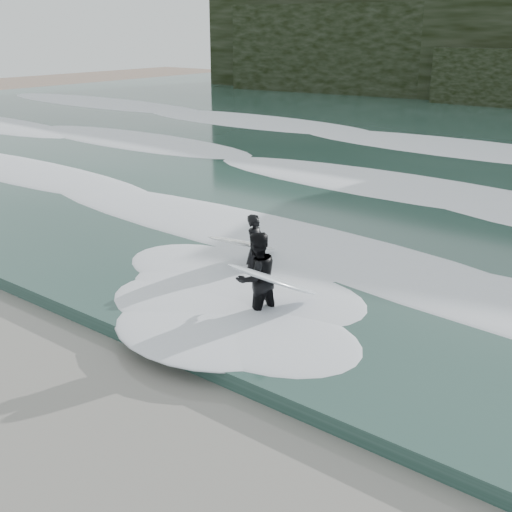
# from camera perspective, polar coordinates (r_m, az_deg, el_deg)

# --- Properties ---
(ground) EXTENTS (120.00, 120.00, 0.00)m
(ground) POSITION_cam_1_polar(r_m,az_deg,el_deg) (8.98, -16.49, -19.01)
(ground) COLOR #896853
(ground) RESTS_ON ground
(foam_near) EXTENTS (60.00, 3.20, 0.20)m
(foam_near) POSITION_cam_1_polar(r_m,az_deg,el_deg) (14.98, 12.21, -0.54)
(foam_near) COLOR white
(foam_near) RESTS_ON sea
(foam_mid) EXTENTS (60.00, 4.00, 0.24)m
(foam_mid) POSITION_cam_1_polar(r_m,az_deg,el_deg) (21.25, 20.76, 4.73)
(foam_mid) COLOR white
(foam_mid) RESTS_ON sea
(surfer_left) EXTENTS (1.03, 2.16, 1.59)m
(surfer_left) POSITION_cam_1_polar(r_m,az_deg,el_deg) (14.41, -0.39, 0.80)
(surfer_left) COLOR black
(surfer_left) RESTS_ON ground
(surfer_right) EXTENTS (1.49, 2.19, 1.85)m
(surfer_right) POSITION_cam_1_polar(r_m,az_deg,el_deg) (12.29, 0.25, -2.01)
(surfer_right) COLOR black
(surfer_right) RESTS_ON ground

